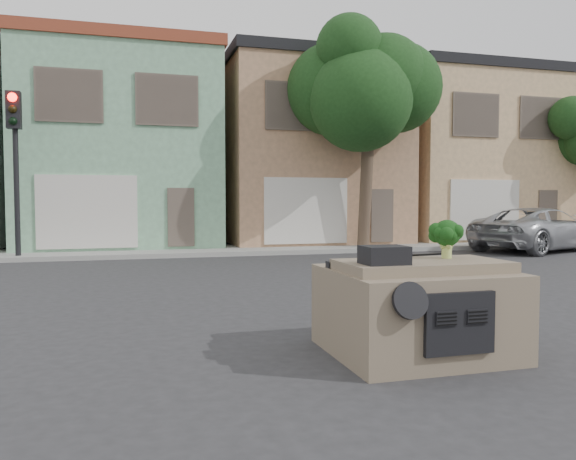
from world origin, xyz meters
name	(u,v)px	position (x,y,z in m)	size (l,w,h in m)	color
ground_plane	(329,307)	(0.00, 0.00, 0.00)	(120.00, 120.00, 0.00)	#303033
sidewalk	(226,250)	(0.00, 10.50, 0.07)	(40.00, 3.00, 0.15)	gray
townhouse_mint	(121,151)	(-3.50, 14.50, 3.77)	(7.20, 8.20, 7.55)	#7EB38C
townhouse_tan	(301,156)	(4.00, 14.50, 3.77)	(7.20, 8.20, 7.55)	tan
townhouse_beige	(453,159)	(11.50, 14.50, 3.77)	(7.20, 8.20, 7.55)	tan
silver_pickup	(540,251)	(11.04, 8.02, 0.00)	(2.59, 5.62, 1.56)	#B4B6BB
traffic_signal	(16,176)	(-6.50, 9.50, 2.55)	(0.40, 0.40, 5.10)	black
tree_near	(366,133)	(5.00, 9.80, 4.25)	(4.40, 4.00, 8.50)	#1A3E17
car_dashboard	(415,306)	(0.00, -3.00, 0.56)	(2.00, 1.80, 1.12)	#756551
instrument_hump	(384,255)	(-0.58, -3.35, 1.22)	(0.48, 0.38, 0.20)	black
wiper_arm	(421,255)	(0.28, -2.62, 1.13)	(0.70, 0.03, 0.02)	black
broccoli	(447,239)	(0.42, -2.98, 1.36)	(0.39, 0.39, 0.48)	#10350F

